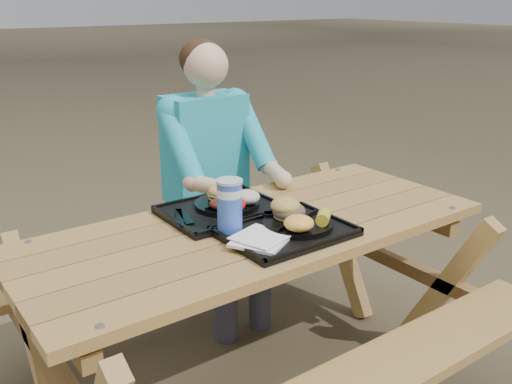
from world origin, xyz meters
TOP-DOWN VIEW (x-y plane):
  - picnic_table at (0.00, 0.00)m, footprint 1.80×1.49m
  - tray_near at (0.03, -0.14)m, footprint 0.45×0.35m
  - tray_far at (-0.04, 0.17)m, footprint 0.45×0.35m
  - plate_near at (0.08, -0.15)m, footprint 0.26×0.26m
  - plate_far at (-0.01, 0.18)m, footprint 0.26×0.26m
  - napkin_stack at (-0.11, -0.18)m, footprint 0.24×0.24m
  - soda_cup at (-0.14, -0.03)m, footprint 0.09×0.09m
  - condiment_bbq at (0.04, -0.03)m, footprint 0.05×0.05m
  - condiment_mustard at (0.10, -0.01)m, footprint 0.05×0.05m
  - sandwich at (0.08, -0.10)m, footprint 0.12×0.12m
  - mac_cheese at (0.03, -0.21)m, footprint 0.11×0.11m
  - corn_cob at (0.15, -0.21)m, footprint 0.11×0.11m
  - cutlery_far at (-0.21, 0.19)m, footprint 0.08×0.18m
  - burger at (-0.01, 0.23)m, footprint 0.10×0.10m
  - baked_beans at (-0.07, 0.13)m, footprint 0.09×0.09m
  - potato_salad at (0.04, 0.12)m, footprint 0.10×0.10m
  - diner at (0.20, 0.68)m, footprint 0.48×0.84m

SIDE VIEW (x-z plane):
  - picnic_table at x=0.00m, z-range 0.00..0.75m
  - diner at x=0.20m, z-range 0.00..1.28m
  - tray_near at x=0.03m, z-range 0.75..0.77m
  - tray_far at x=-0.04m, z-range 0.75..0.77m
  - cutlery_far at x=-0.21m, z-range 0.77..0.78m
  - napkin_stack at x=-0.11m, z-range 0.77..0.79m
  - plate_near at x=0.08m, z-range 0.77..0.79m
  - plate_far at x=-0.01m, z-range 0.77..0.79m
  - condiment_bbq at x=0.04m, z-range 0.77..0.80m
  - condiment_mustard at x=0.10m, z-range 0.77..0.80m
  - baked_beans at x=-0.07m, z-range 0.79..0.83m
  - corn_cob at x=0.15m, z-range 0.79..0.84m
  - mac_cheese at x=0.03m, z-range 0.79..0.84m
  - potato_salad at x=0.04m, z-range 0.79..0.85m
  - burger at x=-0.01m, z-range 0.79..0.88m
  - sandwich at x=0.08m, z-range 0.79..0.91m
  - soda_cup at x=-0.14m, z-range 0.77..0.95m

